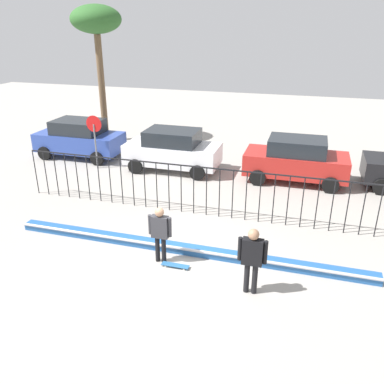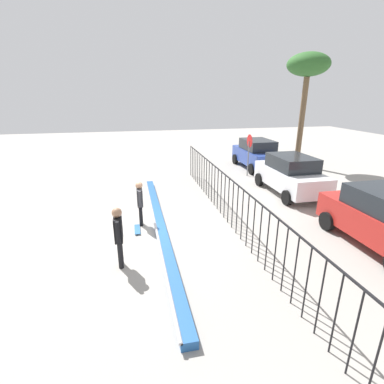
# 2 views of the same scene
# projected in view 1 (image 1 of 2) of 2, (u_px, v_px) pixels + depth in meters

# --- Properties ---
(ground_plane) EXTENTS (60.00, 60.00, 0.00)m
(ground_plane) POSITION_uv_depth(u_px,v_px,m) (178.00, 263.00, 11.51)
(ground_plane) COLOR #9E9991
(bowl_coping_ledge) EXTENTS (11.00, 0.41, 0.27)m
(bowl_coping_ledge) POSITION_uv_depth(u_px,v_px,m) (184.00, 249.00, 11.98)
(bowl_coping_ledge) COLOR #235699
(bowl_coping_ledge) RESTS_ON ground
(perimeter_fence) EXTENTS (14.04, 0.04, 1.81)m
(perimeter_fence) POSITION_uv_depth(u_px,v_px,m) (207.00, 186.00, 13.93)
(perimeter_fence) COLOR black
(perimeter_fence) RESTS_ON ground
(skateboarder) EXTENTS (0.69, 0.26, 1.71)m
(skateboarder) POSITION_uv_depth(u_px,v_px,m) (160.00, 230.00, 11.18)
(skateboarder) COLOR black
(skateboarder) RESTS_ON ground
(skateboard) EXTENTS (0.80, 0.20, 0.07)m
(skateboard) POSITION_uv_depth(u_px,v_px,m) (175.00, 265.00, 11.28)
(skateboard) COLOR #26598C
(skateboard) RESTS_ON ground
(camera_operator) EXTENTS (0.74, 0.28, 1.82)m
(camera_operator) POSITION_uv_depth(u_px,v_px,m) (252.00, 255.00, 9.84)
(camera_operator) COLOR black
(camera_operator) RESTS_ON ground
(parked_car_blue) EXTENTS (4.30, 2.12, 1.90)m
(parked_car_blue) POSITION_uv_depth(u_px,v_px,m) (79.00, 138.00, 20.16)
(parked_car_blue) COLOR #2D479E
(parked_car_blue) RESTS_ON ground
(parked_car_white) EXTENTS (4.30, 2.12, 1.90)m
(parked_car_white) POSITION_uv_depth(u_px,v_px,m) (173.00, 150.00, 18.35)
(parked_car_white) COLOR silver
(parked_car_white) RESTS_ON ground
(parked_car_red) EXTENTS (4.30, 2.12, 1.90)m
(parked_car_red) POSITION_uv_depth(u_px,v_px,m) (296.00, 160.00, 17.04)
(parked_car_red) COLOR #B2231E
(parked_car_red) RESTS_ON ground
(stop_sign) EXTENTS (0.76, 0.07, 2.50)m
(stop_sign) POSITION_uv_depth(u_px,v_px,m) (95.00, 135.00, 18.32)
(stop_sign) COLOR slate
(stop_sign) RESTS_ON ground
(palm_tree_short) EXTENTS (2.66, 2.66, 7.25)m
(palm_tree_short) POSITION_uv_depth(u_px,v_px,m) (96.00, 24.00, 20.92)
(palm_tree_short) COLOR brown
(palm_tree_short) RESTS_ON ground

